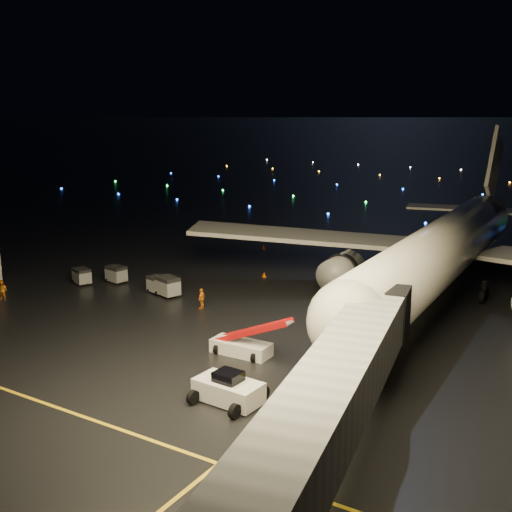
# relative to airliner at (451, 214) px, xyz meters

# --- Properties ---
(lane_centre) EXTENTS (0.25, 80.00, 0.02)m
(lane_centre) POSITION_rel_airliner_xyz_m (-1.17, -11.74, -7.63)
(lane_centre) COLOR gold
(lane_centre) RESTS_ON ground
(lane_cross) EXTENTS (60.00, 0.25, 0.02)m
(lane_cross) POSITION_rel_airliner_xyz_m (-18.17, -36.74, -7.63)
(lane_cross) COLOR gold
(lane_cross) RESTS_ON ground
(airliner) EXTENTS (55.78, 53.18, 15.28)m
(airliner) POSITION_rel_airliner_xyz_m (0.00, 0.00, 0.00)
(airliner) COLOR silver
(airliner) RESTS_ON ground
(pushback_tug) EXTENTS (4.26, 2.41, 1.97)m
(pushback_tug) POSITION_rel_airliner_xyz_m (-4.66, -30.70, -6.65)
(pushback_tug) COLOR silver
(pushback_tug) RESTS_ON ground
(belt_loader) EXTENTS (6.55, 1.94, 3.15)m
(belt_loader) POSITION_rel_airliner_xyz_m (-8.22, -23.80, -6.06)
(belt_loader) COLOR silver
(belt_loader) RESTS_ON ground
(crew_b) EXTENTS (1.13, 0.99, 1.93)m
(crew_b) POSITION_rel_airliner_xyz_m (-34.20, -24.36, -6.67)
(crew_b) COLOR orange
(crew_b) RESTS_ON ground
(crew_c) EXTENTS (0.64, 1.16, 1.87)m
(crew_c) POSITION_rel_airliner_xyz_m (-17.07, -16.58, -6.70)
(crew_c) COLOR orange
(crew_c) RESTS_ON ground
(safety_cone_0) EXTENTS (0.50, 0.50, 0.44)m
(safety_cone_0) POSITION_rel_airliner_xyz_m (-7.08, -13.52, -7.42)
(safety_cone_0) COLOR #EE5B00
(safety_cone_0) RESTS_ON ground
(safety_cone_1) EXTENTS (0.55, 0.55, 0.50)m
(safety_cone_1) POSITION_rel_airliner_xyz_m (-10.78, 0.55, -7.39)
(safety_cone_1) COLOR #EE5B00
(safety_cone_1) RESTS_ON ground
(safety_cone_2) EXTENTS (0.48, 0.48, 0.53)m
(safety_cone_2) POSITION_rel_airliner_xyz_m (-17.89, -4.38, -7.37)
(safety_cone_2) COLOR #EE5B00
(safety_cone_2) RESTS_ON ground
(safety_cone_3) EXTENTS (0.55, 0.55, 0.48)m
(safety_cone_3) POSITION_rel_airliner_xyz_m (-24.94, 7.23, -7.40)
(safety_cone_3) COLOR #EE5B00
(safety_cone_3) RESTS_ON ground
(taxiway_lights) EXTENTS (164.00, 92.00, 0.36)m
(taxiway_lights) POSITION_rel_airliner_xyz_m (-13.17, 79.26, -7.46)
(taxiway_lights) COLOR black
(taxiway_lights) RESTS_ON ground
(baggage_cart_0) EXTENTS (2.56, 2.11, 1.88)m
(baggage_cart_0) POSITION_rel_airliner_xyz_m (-22.07, -15.22, -6.70)
(baggage_cart_0) COLOR gray
(baggage_cart_0) RESTS_ON ground
(baggage_cart_1) EXTENTS (2.20, 1.76, 1.65)m
(baggage_cart_1) POSITION_rel_airliner_xyz_m (-23.52, -14.90, -6.81)
(baggage_cart_1) COLOR gray
(baggage_cart_1) RESTS_ON ground
(baggage_cart_2) EXTENTS (2.20, 1.70, 1.69)m
(baggage_cart_2) POSITION_rel_airliner_xyz_m (-29.67, -14.16, -6.79)
(baggage_cart_2) COLOR gray
(baggage_cart_2) RESTS_ON ground
(baggage_cart_3) EXTENTS (2.24, 1.91, 1.61)m
(baggage_cart_3) POSITION_rel_airliner_xyz_m (-32.17, -16.48, -6.83)
(baggage_cart_3) COLOR gray
(baggage_cart_3) RESTS_ON ground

